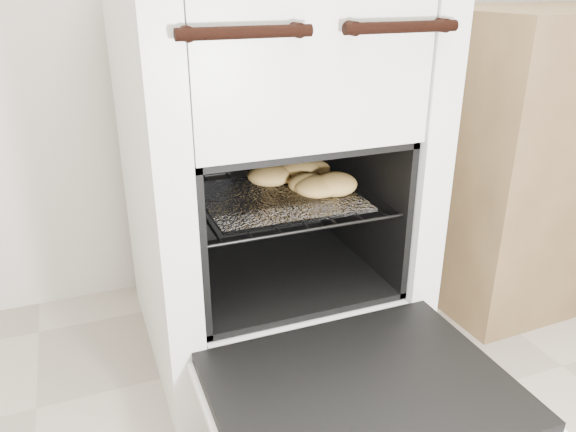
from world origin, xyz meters
name	(u,v)px	position (x,y,z in m)	size (l,w,h in m)	color
stove	(265,174)	(-0.03, 1.13, 0.50)	(0.67, 0.74, 1.02)	silver
oven_door	(362,394)	(-0.03, 0.57, 0.22)	(0.60, 0.47, 0.04)	black
oven_rack	(275,196)	(-0.03, 1.06, 0.46)	(0.49, 0.47, 0.01)	black
foil_sheet	(278,197)	(-0.03, 1.03, 0.47)	(0.38, 0.33, 0.01)	silver
baked_rolls	(306,178)	(0.06, 1.07, 0.50)	(0.27, 0.30, 0.06)	#D7A956
counter	(547,151)	(0.97, 1.16, 0.45)	(0.90, 0.60, 0.90)	brown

